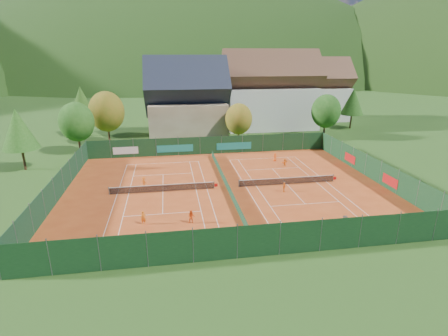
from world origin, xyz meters
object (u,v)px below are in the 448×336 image
hotel_block_b (314,93)px  player_right_near (284,187)px  player_left_mid (191,217)px  ball_hopper (345,218)px  hotel_block_a (270,95)px  player_left_near (143,218)px  chalet (187,104)px  player_left_far (144,182)px  player_right_far_b (285,163)px  player_right_far_a (275,157)px

hotel_block_b → player_right_near: size_ratio=13.86×
hotel_block_b → player_left_mid: (-35.10, -53.04, -5.90)m
hotel_block_b → ball_hopper: bearing=-109.7°
hotel_block_a → player_right_near: size_ratio=17.32×
hotel_block_a → player_left_mid: hotel_block_a is taller
player_left_near → player_left_mid: size_ratio=0.98×
ball_hopper → player_left_mid: player_left_mid is taller
chalet → player_left_far: size_ratio=11.92×
chalet → ball_hopper: bearing=-72.3°
chalet → player_left_mid: bearing=-93.1°
player_right_near → player_right_far_b: player_right_near is taller
player_left_mid → player_right_far_b: (15.21, 16.22, -0.10)m
chalet → hotel_block_b: size_ratio=0.94×
ball_hopper → hotel_block_a: bearing=83.0°
chalet → hotel_block_a: bearing=17.5°
player_left_far → player_right_far_a: (19.85, 8.14, -0.01)m
player_right_near → ball_hopper: bearing=-127.7°
hotel_block_b → player_left_mid: 63.88m
player_left_near → player_right_near: (16.62, 5.96, -0.08)m
player_right_near → hotel_block_a: bearing=17.7°
player_right_near → player_right_far_a: 12.91m
ball_hopper → player_left_far: player_left_far is taller
player_left_mid → player_right_near: bearing=34.5°
chalet → player_right_near: size_ratio=12.99×
player_right_far_b → player_left_near: bearing=24.3°
hotel_block_b → player_left_far: hotel_block_b is taller
chalet → player_left_near: bearing=-100.1°
player_left_far → ball_hopper: bearing=177.4°
player_left_mid → player_left_near: bearing=178.6°
hotel_block_b → hotel_block_a: bearing=-150.3°
hotel_block_a → player_right_far_b: size_ratio=17.56×
ball_hopper → player_right_far_b: player_right_far_b is taller
player_right_far_b → ball_hopper: bearing=76.5°
player_right_far_a → hotel_block_a: bearing=-96.1°
player_left_far → player_right_near: 17.70m
ball_hopper → player_right_far_b: size_ratio=0.65×
hotel_block_b → player_right_far_a: size_ratio=12.98×
player_left_near → player_left_far: size_ratio=1.03×
player_right_near → player_right_far_b: size_ratio=1.01×
player_right_near → player_right_far_a: (2.72, 12.62, 0.04)m
player_left_mid → ball_hopper: bearing=-3.2°
ball_hopper → player_left_near: (-20.05, 2.96, 0.15)m
chalet → player_right_far_b: size_ratio=13.17×
player_left_near → player_right_near: 17.65m
player_right_far_b → hotel_block_a: bearing=-115.3°
player_left_far → player_right_far_a: player_left_far is taller
player_left_mid → player_left_far: (-5.25, 11.03, -0.04)m
hotel_block_a → player_left_near: bearing=-120.2°
player_left_far → hotel_block_a: bearing=-97.3°
player_left_mid → player_right_far_b: player_left_mid is taller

